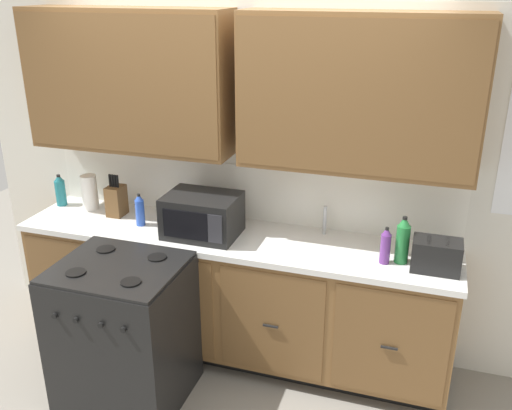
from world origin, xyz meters
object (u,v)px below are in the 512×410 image
at_px(toaster, 436,255).
at_px(bottle_teal, 60,190).
at_px(stove_range, 124,332).
at_px(microwave, 202,215).
at_px(paper_towel_roll, 90,192).
at_px(knife_block, 116,200).
at_px(bottle_violet, 385,246).
at_px(bottle_green, 403,240).
at_px(bottle_blue, 140,210).

distance_m(toaster, bottle_teal, 2.73).
height_order(stove_range, microwave, microwave).
distance_m(toaster, paper_towel_roll, 2.48).
bearing_deg(knife_block, bottle_violet, -4.87).
height_order(stove_range, bottle_green, bottle_green).
bearing_deg(stove_range, microwave, 61.95).
bearing_deg(bottle_blue, paper_towel_roll, 162.64).
height_order(microwave, bottle_teal, microwave).
distance_m(stove_range, microwave, 0.89).
bearing_deg(bottle_teal, bottle_violet, -4.85).
relative_size(bottle_blue, bottle_teal, 0.95).
bearing_deg(paper_towel_roll, knife_block, -10.54).
bearing_deg(bottle_green, stove_range, -160.14).
height_order(microwave, bottle_green, bottle_green).
height_order(stove_range, toaster, toaster).
bearing_deg(toaster, knife_block, 175.76).
bearing_deg(bottle_blue, bottle_teal, 168.59).
height_order(knife_block, bottle_green, knife_block).
height_order(bottle_green, bottle_teal, bottle_green).
bearing_deg(knife_block, microwave, -9.79).
bearing_deg(stove_range, bottle_green, 19.86).
bearing_deg(microwave, bottle_green, 0.08).
xyz_separation_m(knife_block, bottle_violet, (1.93, -0.16, -0.00)).
bearing_deg(toaster, microwave, 178.49).
xyz_separation_m(paper_towel_roll, bottle_violet, (2.18, -0.21, -0.02)).
relative_size(stove_range, toaster, 3.39).
bearing_deg(bottle_blue, stove_range, -74.26).
xyz_separation_m(microwave, paper_towel_roll, (-0.98, 0.17, -0.01)).
height_order(microwave, bottle_violet, microwave).
bearing_deg(bottle_blue, toaster, -1.59).
bearing_deg(bottle_green, bottle_violet, -156.64).
xyz_separation_m(microwave, bottle_teal, (-1.23, 0.17, -0.02)).
bearing_deg(microwave, stove_range, -118.05).
height_order(bottle_blue, bottle_teal, bottle_teal).
relative_size(paper_towel_roll, bottle_green, 0.87).
bearing_deg(microwave, bottle_blue, 178.16).
bearing_deg(bottle_violet, bottle_green, 23.36).
height_order(paper_towel_roll, bottle_green, bottle_green).
bearing_deg(microwave, paper_towel_roll, 170.01).
relative_size(toaster, bottle_green, 0.94).
height_order(stove_range, knife_block, knife_block).
height_order(knife_block, bottle_teal, knife_block).
bearing_deg(toaster, bottle_green, 168.37).
xyz_separation_m(stove_range, bottle_blue, (-0.17, 0.59, 0.58)).
bearing_deg(paper_towel_roll, toaster, -4.88).
relative_size(paper_towel_roll, bottle_teal, 1.08).
bearing_deg(stove_range, knife_block, 120.69).
relative_size(stove_range, bottle_violet, 4.07).
bearing_deg(bottle_blue, knife_block, 156.28).
distance_m(bottle_blue, bottle_violet, 1.68).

